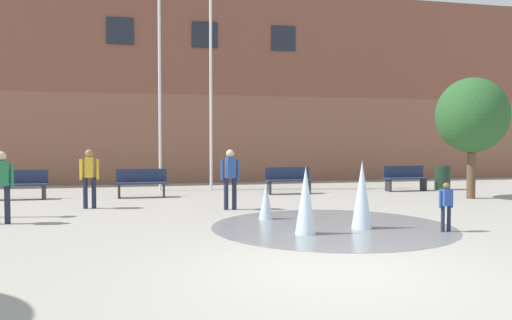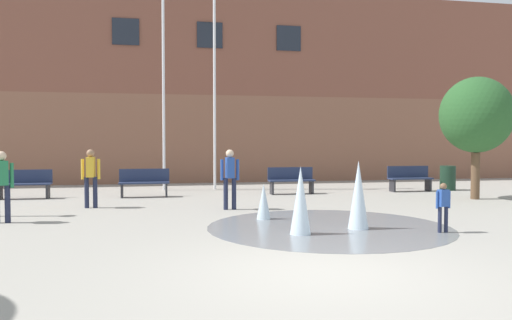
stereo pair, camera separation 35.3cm
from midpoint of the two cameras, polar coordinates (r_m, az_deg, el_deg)
The scene contains 15 objects.
ground_plane at distance 7.09m, azimuth 7.61°, elevation -12.65°, with size 100.00×100.00×0.00m, color #9E998E.
library_building at distance 24.77m, azimuth -7.10°, elevation 7.76°, with size 36.00×6.05×8.46m.
splash_fountain at distance 10.47m, azimuth 7.05°, elevation -5.20°, with size 5.14×5.14×1.41m.
park_bench_under_left_flagpole at distance 17.21m, azimuth -25.89°, elevation -2.49°, with size 1.60×0.44×0.91m.
park_bench_center at distance 16.52m, azimuth -13.54°, elevation -2.52°, with size 1.60×0.44×0.91m.
park_bench_under_right_flagpole at distance 17.19m, azimuth 3.14°, elevation -2.28°, with size 1.60×0.44×0.91m.
park_bench_near_trashcan at distance 18.90m, azimuth 16.17°, elevation -1.96°, with size 1.60×0.44×0.91m.
teen_by_trashcan at distance 14.16m, azimuth -19.19°, elevation -1.51°, with size 0.50×0.34×1.59m.
child_with_pink_shirt at distance 10.61m, azimuth 20.01°, elevation -4.63°, with size 0.31×0.17×0.99m.
adult_near_bench at distance 12.29m, azimuth -27.82°, elevation -2.18°, with size 0.50×0.39×1.59m.
adult_in_red at distance 13.18m, azimuth -3.74°, elevation -1.65°, with size 0.50×0.35×1.59m.
flagpole_left at distance 18.85m, azimuth -11.43°, elevation 10.87°, with size 0.80×0.10×8.85m.
flagpole_right at distance 18.95m, azimuth -5.65°, elevation 10.09°, with size 0.80×0.10×8.36m.
trash_can at distance 19.80m, azimuth 20.05°, elevation -1.91°, with size 0.56×0.56×0.90m, color #193323.
street_tree_near_building at distance 17.06m, azimuth 22.92°, elevation 4.69°, with size 2.21×2.21×3.81m.
Camera 1 is at (-2.55, -6.40, 1.81)m, focal length 35.00 mm.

